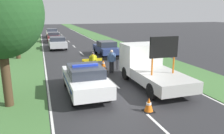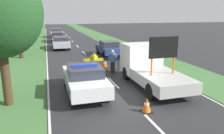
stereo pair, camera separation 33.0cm
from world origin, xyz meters
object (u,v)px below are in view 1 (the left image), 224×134
(queued_car_hatch_blue, at_px, (106,48))
(roadside_tree_mid_right, at_px, (25,10))
(queued_car_sedan_silver, at_px, (57,42))
(queued_car_wagon_maroon, at_px, (53,37))
(police_officer, at_px, (93,61))
(work_truck, at_px, (148,66))
(roadside_tree_far_left, at_px, (17,14))
(traffic_cone_near_police, at_px, (103,64))
(traffic_cone_centre_front, at_px, (149,105))
(road_barrier, at_px, (102,60))
(pedestrian_civilian, at_px, (112,59))
(queued_car_van_white, at_px, (52,33))
(police_car, at_px, (85,79))
(traffic_cone_near_truck, at_px, (105,68))
(roadside_tree_near_right, at_px, (11,0))

(queued_car_hatch_blue, bearing_deg, roadside_tree_mid_right, -68.88)
(queued_car_sedan_silver, bearing_deg, queued_car_wagon_maroon, -89.50)
(police_officer, relative_size, queued_car_hatch_blue, 0.37)
(work_truck, relative_size, queued_car_wagon_maroon, 1.24)
(police_officer, distance_m, roadside_tree_far_left, 17.56)
(traffic_cone_near_police, xyz_separation_m, traffic_cone_centre_front, (-0.30, -8.24, -0.01))
(work_truck, distance_m, queued_car_wagon_maroon, 22.90)
(work_truck, xyz_separation_m, traffic_cone_centre_front, (-1.81, -3.61, -0.78))
(road_barrier, bearing_deg, pedestrian_civilian, -58.61)
(queued_car_van_white, distance_m, roadside_tree_mid_right, 6.24)
(traffic_cone_near_police, relative_size, queued_car_wagon_maroon, 0.15)
(traffic_cone_near_police, height_order, traffic_cone_centre_front, traffic_cone_near_police)
(queued_car_wagon_maroon, bearing_deg, work_truck, 100.65)
(police_car, distance_m, traffic_cone_centre_front, 3.79)
(roadside_tree_mid_right, bearing_deg, traffic_cone_near_truck, -76.78)
(roadside_tree_mid_right, bearing_deg, police_car, -82.43)
(work_truck, relative_size, roadside_tree_mid_right, 0.86)
(queued_car_sedan_silver, bearing_deg, traffic_cone_near_truck, 101.70)
(roadside_tree_far_left, bearing_deg, road_barrier, -66.43)
(queued_car_sedan_silver, bearing_deg, police_car, 90.65)
(police_car, height_order, roadside_tree_mid_right, roadside_tree_mid_right)
(traffic_cone_centre_front, distance_m, queued_car_sedan_silver, 19.32)
(police_car, relative_size, traffic_cone_near_truck, 9.63)
(traffic_cone_near_truck, bearing_deg, queued_car_hatch_blue, 72.34)
(queued_car_sedan_silver, xyz_separation_m, queued_car_van_white, (0.12, 13.54, 0.06))
(queued_car_hatch_blue, bearing_deg, traffic_cone_near_truck, 72.34)
(police_officer, xyz_separation_m, roadside_tree_near_right, (-5.90, 10.16, 4.54))
(traffic_cone_centre_front, distance_m, roadside_tree_far_left, 24.23)
(police_car, height_order, traffic_cone_centre_front, police_car)
(queued_car_van_white, distance_m, roadside_tree_far_left, 11.30)
(work_truck, bearing_deg, roadside_tree_far_left, -68.18)
(roadside_tree_far_left, bearing_deg, queued_car_van_white, 64.66)
(pedestrian_civilian, relative_size, queued_car_sedan_silver, 0.37)
(queued_car_hatch_blue, bearing_deg, queued_car_wagon_maroon, -71.06)
(queued_car_sedan_silver, bearing_deg, roadside_tree_far_left, -39.89)
(pedestrian_civilian, distance_m, queued_car_wagon_maroon, 19.77)
(police_officer, relative_size, roadside_tree_mid_right, 0.24)
(roadside_tree_near_right, xyz_separation_m, roadside_tree_mid_right, (0.34, 18.16, -0.67))
(traffic_cone_centre_front, relative_size, roadside_tree_near_right, 0.08)
(police_car, height_order, pedestrian_civilian, pedestrian_civilian)
(queued_car_van_white, distance_m, roadside_tree_near_right, 17.09)
(pedestrian_civilian, xyz_separation_m, traffic_cone_near_police, (-0.14, 1.68, -0.66))
(traffic_cone_centre_front, height_order, traffic_cone_near_truck, traffic_cone_centre_front)
(work_truck, xyz_separation_m, road_barrier, (-1.87, 3.71, -0.28))
(traffic_cone_near_truck, bearing_deg, police_car, -119.13)
(road_barrier, distance_m, police_officer, 1.01)
(queued_car_sedan_silver, bearing_deg, traffic_cone_near_police, 103.68)
(traffic_cone_centre_front, distance_m, queued_car_wagon_maroon, 26.24)
(work_truck, distance_m, roadside_tree_far_left, 21.39)
(work_truck, xyz_separation_m, roadside_tree_near_right, (-8.58, 13.28, 4.37))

